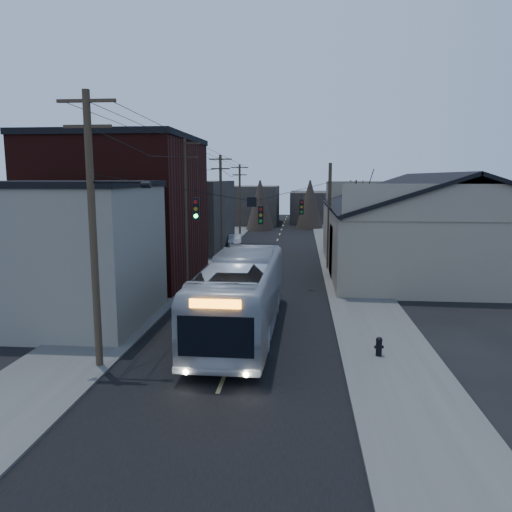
{
  "coord_description": "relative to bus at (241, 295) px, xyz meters",
  "views": [
    {
      "loc": [
        2.78,
        -14.98,
        7.36
      ],
      "look_at": [
        0.28,
        12.57,
        3.0
      ],
      "focal_mm": 35.0,
      "sensor_mm": 36.0,
      "label": 1
    }
  ],
  "objects": [
    {
      "name": "ground",
      "position": [
        -0.0,
        -7.98,
        -1.85
      ],
      "size": [
        160.0,
        160.0,
        0.0
      ],
      "primitive_type": "plane",
      "color": "black",
      "rests_on": "ground"
    },
    {
      "name": "road_surface",
      "position": [
        -0.0,
        22.02,
        -1.84
      ],
      "size": [
        9.0,
        110.0,
        0.02
      ],
      "primitive_type": "cube",
      "color": "black",
      "rests_on": "ground"
    },
    {
      "name": "sidewalk_left",
      "position": [
        -6.5,
        22.02,
        -1.79
      ],
      "size": [
        4.0,
        110.0,
        0.12
      ],
      "primitive_type": "cube",
      "color": "#474744",
      "rests_on": "ground"
    },
    {
      "name": "sidewalk_right",
      "position": [
        6.5,
        22.02,
        -1.79
      ],
      "size": [
        4.0,
        110.0,
        0.12
      ],
      "primitive_type": "cube",
      "color": "#474744",
      "rests_on": "ground"
    },
    {
      "name": "building_clapboard",
      "position": [
        -9.0,
        1.02,
        1.65
      ],
      "size": [
        8.0,
        8.0,
        7.0
      ],
      "primitive_type": "cube",
      "color": "gray",
      "rests_on": "ground"
    },
    {
      "name": "building_brick",
      "position": [
        -10.0,
        12.02,
        3.15
      ],
      "size": [
        10.0,
        12.0,
        10.0
      ],
      "primitive_type": "cube",
      "color": "black",
      "rests_on": "ground"
    },
    {
      "name": "building_left_far",
      "position": [
        -9.5,
        28.02,
        1.65
      ],
      "size": [
        9.0,
        14.0,
        7.0
      ],
      "primitive_type": "cube",
      "color": "#2F2925",
      "rests_on": "ground"
    },
    {
      "name": "warehouse",
      "position": [
        13.0,
        17.02,
        0.84
      ],
      "size": [
        16.16,
        20.6,
        7.73
      ],
      "color": "gray",
      "rests_on": "ground"
    },
    {
      "name": "building_far_left",
      "position": [
        -6.0,
        57.02,
        1.15
      ],
      "size": [
        10.0,
        12.0,
        6.0
      ],
      "primitive_type": "cube",
      "color": "#2F2925",
      "rests_on": "ground"
    },
    {
      "name": "building_far_right",
      "position": [
        7.0,
        62.02,
        0.65
      ],
      "size": [
        12.0,
        14.0,
        5.0
      ],
      "primitive_type": "cube",
      "color": "#2F2925",
      "rests_on": "ground"
    },
    {
      "name": "bare_tree",
      "position": [
        6.5,
        12.02,
        1.75
      ],
      "size": [
        0.4,
        0.4,
        7.2
      ],
      "primitive_type": "cone",
      "color": "black",
      "rests_on": "ground"
    },
    {
      "name": "utility_lines",
      "position": [
        -3.12,
        16.17,
        3.1
      ],
      "size": [
        11.24,
        45.28,
        10.5
      ],
      "color": "#382B1E",
      "rests_on": "ground"
    },
    {
      "name": "bus",
      "position": [
        0.0,
        0.0,
        0.0
      ],
      "size": [
        3.34,
        13.36,
        3.71
      ],
      "primitive_type": "imported",
      "rotation": [
        0.0,
        0.0,
        3.12
      ],
      "color": "#A8ACB4",
      "rests_on": "ground"
    },
    {
      "name": "parked_car",
      "position": [
        -4.3,
        29.87,
        -1.19
      ],
      "size": [
        1.85,
        4.14,
        1.32
      ],
      "primitive_type": "imported",
      "rotation": [
        0.0,
        0.0,
        0.11
      ],
      "color": "#979B9E",
      "rests_on": "ground"
    },
    {
      "name": "fire_hydrant",
      "position": [
        6.04,
        -2.96,
        -1.31
      ],
      "size": [
        0.38,
        0.27,
        0.8
      ],
      "rotation": [
        0.0,
        0.0,
        0.15
      ],
      "color": "black",
      "rests_on": "sidewalk_right"
    }
  ]
}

